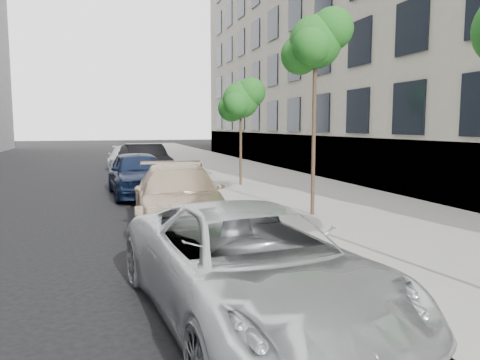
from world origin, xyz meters
name	(u,v)px	position (x,y,z in m)	size (l,w,h in m)	color
sidewalk	(212,166)	(4.30, 24.00, 0.07)	(6.40, 72.00, 0.14)	gray
curb	(159,167)	(1.18, 24.00, 0.07)	(0.15, 72.00, 0.14)	#9E9B93
tree_mid	(316,42)	(3.23, 8.00, 4.52)	(1.67, 1.47, 5.21)	#38281C
tree_far	(241,100)	(3.23, 14.50, 3.43)	(1.74, 1.54, 4.14)	#38281C
minivan	(250,265)	(-0.31, 2.41, 0.71)	(2.37, 5.14, 1.43)	silver
suv	(179,197)	(-0.28, 8.14, 0.74)	(2.08, 5.12, 1.49)	#C3AA8B
sedan_blue	(138,173)	(-0.82, 13.60, 0.79)	(1.85, 4.61, 1.57)	#0F1A33
sedan_black	(145,161)	(-0.10, 18.93, 0.80)	(1.69, 4.86, 1.60)	black
sedan_rear	(124,157)	(-0.73, 24.97, 0.63)	(1.76, 4.32, 1.25)	#B3B7BC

